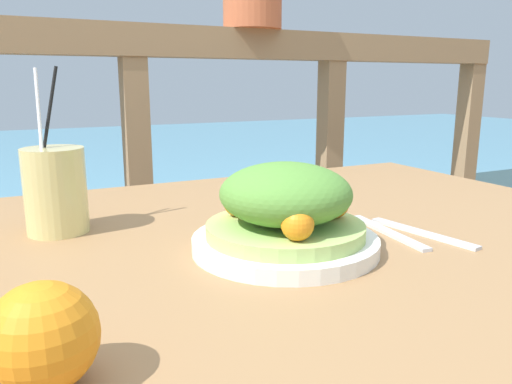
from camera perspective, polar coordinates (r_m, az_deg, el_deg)
name	(u,v)px	position (r m, az deg, el deg)	size (l,w,h in m)	color
patio_table	(283,295)	(0.74, 3.06, -11.71)	(1.24, 0.97, 0.72)	#997047
railing_fence	(137,147)	(1.51, -13.44, 4.98)	(2.80, 0.08, 1.10)	#937551
sea_backdrop	(63,180)	(4.04, -21.15, 1.32)	(12.00, 4.00, 0.43)	#568EA8
salad_plate	(286,214)	(0.66, 3.40, -2.48)	(0.25, 0.25, 0.12)	white
drink_glass	(55,190)	(0.80, -21.95, 0.20)	(0.09, 0.09, 0.24)	#DBCC7F
fork	(388,232)	(0.77, 14.81, -4.43)	(0.03, 0.18, 0.00)	silver
knife	(422,233)	(0.78, 18.45, -4.45)	(0.05, 0.18, 0.00)	silver
orange_near_basket	(43,337)	(0.41, -23.20, -14.96)	(0.08, 0.08, 0.08)	orange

